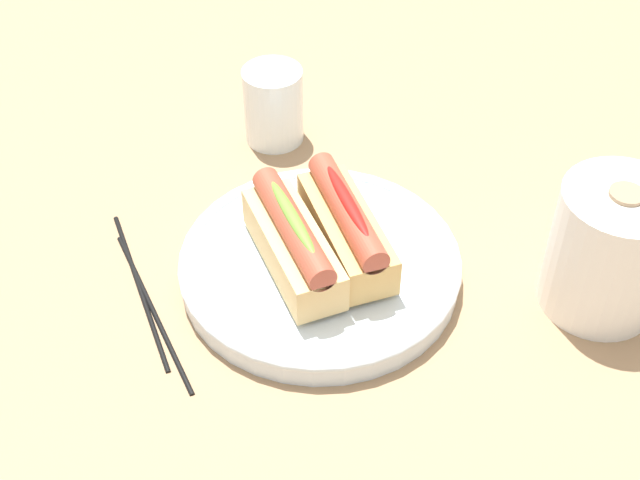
% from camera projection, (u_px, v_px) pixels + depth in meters
% --- Properties ---
extents(ground_plane, '(2.40, 2.40, 0.00)m').
position_uv_depth(ground_plane, '(304.00, 287.00, 0.86)').
color(ground_plane, '#9E7A56').
extents(serving_bowl, '(0.27, 0.27, 0.03)m').
position_uv_depth(serving_bowl, '(320.00, 265.00, 0.86)').
color(serving_bowl, silver).
rests_on(serving_bowl, ground_plane).
extents(hotdog_front, '(0.16, 0.08, 0.06)m').
position_uv_depth(hotdog_front, '(293.00, 242.00, 0.82)').
color(hotdog_front, '#DBB270').
rests_on(hotdog_front, serving_bowl).
extents(hotdog_back, '(0.16, 0.08, 0.06)m').
position_uv_depth(hotdog_back, '(347.00, 226.00, 0.84)').
color(hotdog_back, tan).
rests_on(hotdog_back, serving_bowl).
extents(water_glass, '(0.07, 0.07, 0.09)m').
position_uv_depth(water_glass, '(272.00, 109.00, 1.01)').
color(water_glass, white).
rests_on(water_glass, ground_plane).
extents(paper_towel_roll, '(0.11, 0.11, 0.13)m').
position_uv_depth(paper_towel_roll, '(609.00, 250.00, 0.80)').
color(paper_towel_roll, white).
rests_on(paper_towel_roll, ground_plane).
extents(chopstick_near, '(0.21, 0.07, 0.01)m').
position_uv_depth(chopstick_near, '(153.00, 308.00, 0.83)').
color(chopstick_near, black).
rests_on(chopstick_near, ground_plane).
extents(chopstick_far, '(0.22, 0.05, 0.01)m').
position_uv_depth(chopstick_far, '(140.00, 287.00, 0.85)').
color(chopstick_far, black).
rests_on(chopstick_far, ground_plane).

